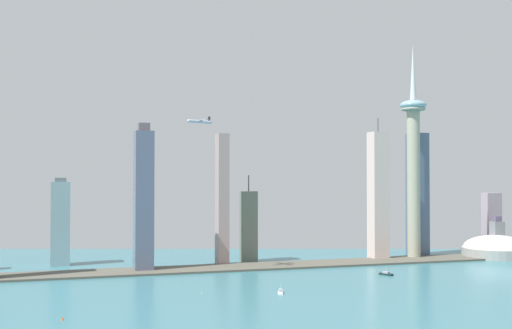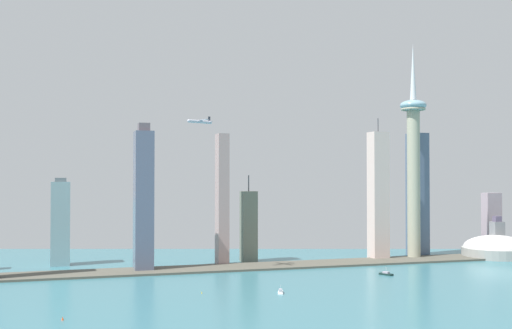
{
  "view_description": "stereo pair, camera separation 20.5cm",
  "coord_description": "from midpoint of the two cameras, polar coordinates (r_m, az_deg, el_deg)",
  "views": [
    {
      "loc": [
        -238.18,
        -322.18,
        110.4
      ],
      "look_at": [
        -0.64,
        436.84,
        128.28
      ],
      "focal_mm": 44.63,
      "sensor_mm": 36.0,
      "label": 1
    },
    {
      "loc": [
        -237.98,
        -322.24,
        110.4
      ],
      "look_at": [
        -0.64,
        436.84,
        128.28
      ],
      "focal_mm": 44.63,
      "sensor_mm": 36.0,
      "label": 2
    }
  ],
  "objects": [
    {
      "name": "skyscraper_8",
      "position": [
        889.41,
        10.91,
        -2.75
      ],
      "size": [
        23.05,
        22.53,
        193.72
      ],
      "color": "beige",
      "rests_on": "ground"
    },
    {
      "name": "skyscraper_3",
      "position": [
        852.78,
        -0.66,
        -5.56
      ],
      "size": [
        20.26,
        18.19,
        115.29
      ],
      "color": "slate",
      "rests_on": "ground"
    },
    {
      "name": "waterfront_pier",
      "position": [
        800.64,
        0.1,
        -9.12
      ],
      "size": [
        966.42,
        60.4,
        2.54
      ],
      "primitive_type": "cube",
      "color": "#535045",
      "rests_on": "ground"
    },
    {
      "name": "skyscraper_0",
      "position": [
        852.61,
        -17.13,
        -5.01
      ],
      "size": [
        23.58,
        26.5,
        111.57
      ],
      "color": "#8AAAAF",
      "rests_on": "ground"
    },
    {
      "name": "boat_1",
      "position": [
        753.23,
        11.59,
        -9.58
      ],
      "size": [
        12.18,
        17.66,
        9.73
      ],
      "rotation": [
        0.0,
        0.0,
        1.99
      ],
      "color": "black",
      "rests_on": "ground"
    },
    {
      "name": "skyscraper_2",
      "position": [
        773.8,
        -10.04,
        -3.11
      ],
      "size": [
        22.04,
        27.06,
        177.12
      ],
      "color": "slate",
      "rests_on": "ground"
    },
    {
      "name": "skyscraper_9",
      "position": [
        819.37,
        -3.05,
        -3.12
      ],
      "size": [
        14.08,
        21.19,
        168.37
      ],
      "color": "#A78A87",
      "rests_on": "ground"
    },
    {
      "name": "skyscraper_1",
      "position": [
        1048.16,
        20.37,
        -4.82
      ],
      "size": [
        26.22,
        16.19,
        88.76
      ],
      "color": "#A38C95",
      "rests_on": "ground"
    },
    {
      "name": "skyscraper_4",
      "position": [
        948.46,
        14.28,
        -2.59
      ],
      "size": [
        23.27,
        27.03,
        196.23
      ],
      "color": "#4D5E78",
      "rests_on": "ground"
    },
    {
      "name": "boat_0",
      "position": [
        624.45,
        2.22,
        -11.33
      ],
      "size": [
        10.37,
        17.38,
        8.36
      ],
      "rotation": [
        0.0,
        0.0,
        4.35
      ],
      "color": "white",
      "rests_on": "ground"
    },
    {
      "name": "observation_tower",
      "position": [
        909.76,
        13.94,
        0.75
      ],
      "size": [
        36.43,
        36.43,
        299.05
      ],
      "color": "#A2A189",
      "rests_on": "ground"
    },
    {
      "name": "channel_buoy_1",
      "position": [
        531.9,
        -16.93,
        -13.05
      ],
      "size": [
        1.9,
        1.9,
        2.88
      ],
      "primitive_type": "cone",
      "color": "#E54C19",
      "rests_on": "ground"
    },
    {
      "name": "channel_buoy_0",
      "position": [
        625.27,
        -4.88,
        -11.36
      ],
      "size": [
        1.05,
        1.05,
        2.09
      ],
      "primitive_type": "cone",
      "color": "yellow",
      "rests_on": "ground"
    },
    {
      "name": "skyscraper_7",
      "position": [
        996.05,
        20.81,
        -6.09
      ],
      "size": [
        17.39,
        13.53,
        55.89
      ],
      "color": "slate",
      "rests_on": "ground"
    },
    {
      "name": "airplane",
      "position": [
        747.0,
        -5.1,
        3.87
      ],
      "size": [
        32.26,
        29.29,
        8.71
      ],
      "rotation": [
        0.0,
        0.0,
        3.55
      ],
      "color": "silver"
    },
    {
      "name": "stadium_dome",
      "position": [
        961.6,
        20.72,
        -7.1
      ],
      "size": [
        93.5,
        93.5,
        34.6
      ],
      "color": "gray",
      "rests_on": "ground"
    }
  ]
}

